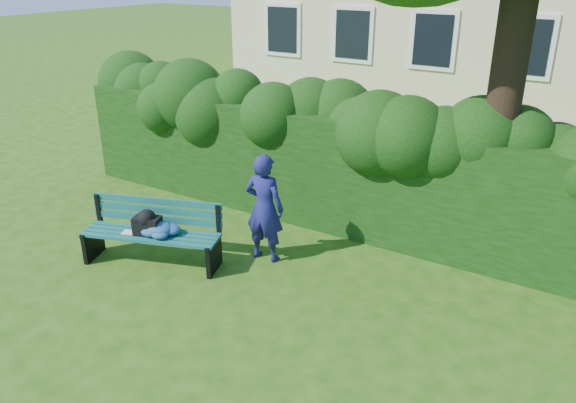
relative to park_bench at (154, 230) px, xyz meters
The scene contains 4 objects.
ground 1.72m from the park_bench, 12.88° to the left, with size 80.00×80.00×0.00m, color #234F0E.
hedge 3.06m from the park_bench, 57.94° to the left, with size 10.00×1.00×1.80m.
park_bench is the anchor object (origin of this frame).
man_reading 1.58m from the park_bench, 36.18° to the left, with size 0.58×0.38×1.58m, color navy.
Camera 1 is at (3.69, -5.36, 3.95)m, focal length 35.00 mm.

